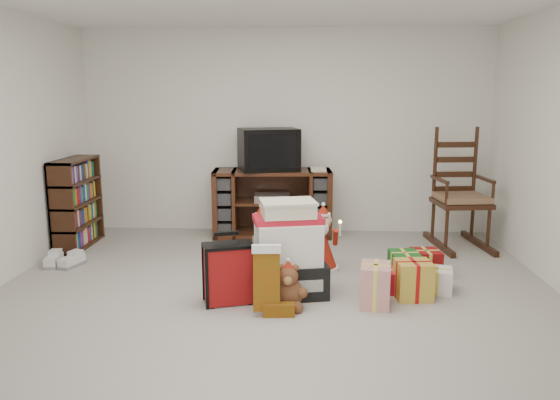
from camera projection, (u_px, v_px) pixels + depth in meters
The scene contains 13 objects.
room at pixel (272, 155), 4.31m from camera, with size 5.01×5.01×2.51m.
tv_stand at pixel (272, 203), 6.65m from camera, with size 1.45×0.60×0.81m.
bookshelf at pixel (77, 204), 6.18m from camera, with size 0.27×0.82×1.01m.
rocking_chair at pixel (459, 204), 6.22m from camera, with size 0.67×0.99×1.40m.
gift_pile at pixel (288, 255), 4.71m from camera, with size 0.73×0.59×0.81m.
red_suitcase at pixel (229, 273), 4.52m from camera, with size 0.44×0.32×0.60m.
stocking at pixel (267, 280), 4.28m from camera, with size 0.27×0.11×0.57m, color #106C0C, non-canonical shape.
teddy_bear at pixel (288, 289), 4.44m from camera, with size 0.25×0.22×0.36m.
santa_figurine at pixel (323, 245), 5.37m from camera, with size 0.32×0.31×0.67m.
mrs_claus_figurine at pixel (261, 241), 5.63m from camera, with size 0.29×0.28×0.60m.
sneaker_pair at pixel (63, 261), 5.53m from camera, with size 0.38×0.32×0.11m.
gift_cluster at pixel (407, 275), 4.86m from camera, with size 0.81×1.13×0.28m.
crt_television at pixel (268, 149), 6.52m from camera, with size 0.79×0.67×0.50m.
Camera 1 is at (0.30, -4.29, 1.74)m, focal length 35.00 mm.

